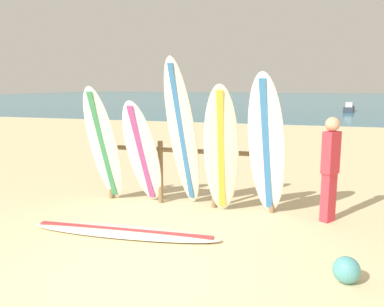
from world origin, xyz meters
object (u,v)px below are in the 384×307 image
(surfboard_leaning_center_left, at_px, (182,135))
(surfboard_lying_on_sand, at_px, (123,232))
(surfboard_leaning_far_left, at_px, (104,146))
(beach_ball, at_px, (346,270))
(surfboard_leaning_center_right, at_px, (267,147))
(small_boat_offshore, at_px, (349,108))
(beachgoer_standing, at_px, (330,165))
(surfboard_leaning_left, at_px, (143,154))
(surfboard_rack, at_px, (187,166))
(surfboard_leaning_center, at_px, (221,151))

(surfboard_leaning_center_left, height_order, surfboard_lying_on_sand, surfboard_leaning_center_left)
(surfboard_leaning_far_left, distance_m, beach_ball, 4.40)
(surfboard_leaning_far_left, distance_m, surfboard_leaning_center_right, 2.80)
(surfboard_lying_on_sand, bearing_deg, surfboard_leaning_far_left, 127.85)
(surfboard_leaning_center_right, bearing_deg, beach_ball, -59.57)
(surfboard_lying_on_sand, distance_m, small_boat_offshore, 29.14)
(beach_ball, bearing_deg, surfboard_leaning_center_right, 120.43)
(surfboard_leaning_far_left, bearing_deg, beachgoer_standing, 2.92)
(surfboard_lying_on_sand, relative_size, beach_ball, 9.82)
(surfboard_leaning_far_left, bearing_deg, surfboard_lying_on_sand, -52.15)
(surfboard_leaning_left, xyz_separation_m, surfboard_lying_on_sand, (0.26, -1.30, -0.90))
(small_boat_offshore, bearing_deg, surfboard_leaning_far_left, -102.25)
(surfboard_rack, height_order, surfboard_leaning_center_left, surfboard_leaning_center_left)
(beach_ball, bearing_deg, surfboard_leaning_center_left, 141.91)
(beach_ball, bearing_deg, surfboard_leaning_left, 149.23)
(surfboard_leaning_left, xyz_separation_m, surfboard_leaning_center, (1.40, -0.12, 0.13))
(surfboard_leaning_center_left, bearing_deg, small_boat_offshore, 80.54)
(beach_ball, bearing_deg, surfboard_leaning_far_left, 154.77)
(surfboard_leaning_center, xyz_separation_m, surfboard_leaning_center_right, (0.70, 0.08, 0.09))
(surfboard_leaning_center_left, xyz_separation_m, surfboard_leaning_center_right, (1.39, -0.08, -0.12))
(surfboard_rack, xyz_separation_m, surfboard_leaning_center, (0.70, -0.42, 0.36))
(surfboard_leaning_center_left, relative_size, beachgoer_standing, 1.56)
(surfboard_leaning_far_left, xyz_separation_m, surfboard_leaning_center_left, (1.41, 0.12, 0.23))
(surfboard_rack, distance_m, surfboard_lying_on_sand, 1.80)
(surfboard_rack, relative_size, surfboard_lying_on_sand, 1.07)
(surfboard_leaning_center_left, distance_m, surfboard_leaning_center, 0.75)
(surfboard_leaning_left, relative_size, surfboard_lying_on_sand, 0.65)
(surfboard_rack, distance_m, surfboard_leaning_left, 0.80)
(surfboard_leaning_center_right, xyz_separation_m, small_boat_offshore, (3.16, 27.44, -0.89))
(surfboard_leaning_left, xyz_separation_m, surfboard_leaning_center_left, (0.70, 0.05, 0.34))
(beach_ball, bearing_deg, surfboard_leaning_center, 135.16)
(surfboard_leaning_far_left, bearing_deg, surfboard_leaning_center_left, 4.69)
(surfboard_leaning_center_right, bearing_deg, surfboard_rack, 166.28)
(surfboard_leaning_center, distance_m, beachgoer_standing, 1.67)
(small_boat_offshore, bearing_deg, surfboard_leaning_left, -100.87)
(surfboard_leaning_left, bearing_deg, surfboard_lying_on_sand, -78.78)
(surfboard_leaning_center_right, height_order, surfboard_lying_on_sand, surfboard_leaning_center_right)
(surfboard_rack, height_order, surfboard_leaning_center, surfboard_leaning_center)
(surfboard_rack, bearing_deg, surfboard_leaning_left, -156.37)
(surfboard_lying_on_sand, bearing_deg, surfboard_leaning_center, 45.99)
(surfboard_leaning_center, bearing_deg, small_boat_offshore, 82.02)
(surfboard_rack, bearing_deg, surfboard_leaning_far_left, -165.15)
(surfboard_leaning_left, distance_m, surfboard_leaning_center_left, 0.78)
(beachgoer_standing, bearing_deg, surfboard_leaning_center, -171.55)
(surfboard_leaning_center_right, bearing_deg, surfboard_leaning_center_left, 176.51)
(beachgoer_standing, bearing_deg, surfboard_leaning_center_right, -170.38)
(surfboard_leaning_far_left, height_order, small_boat_offshore, surfboard_leaning_far_left)
(surfboard_lying_on_sand, height_order, beach_ball, beach_ball)
(surfboard_leaning_center, bearing_deg, surfboard_leaning_far_left, 178.55)
(surfboard_lying_on_sand, bearing_deg, surfboard_leaning_center_right, 34.56)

